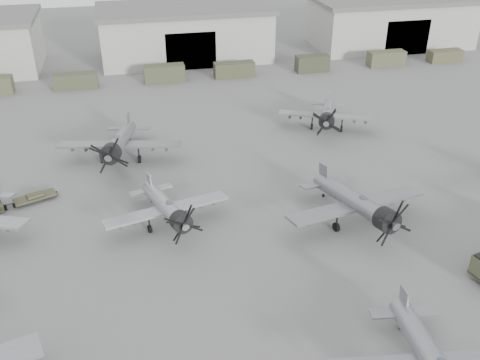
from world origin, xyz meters
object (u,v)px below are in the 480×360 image
object	(u,v)px
aircraft_mid_2	(358,204)
tug_trailer	(9,204)
aircraft_far_0	(119,143)
aircraft_mid_1	(168,208)
aircraft_far_1	(328,114)

from	to	relation	value
aircraft_mid_2	tug_trailer	bearing A→B (deg)	151.45
aircraft_far_0	aircraft_mid_2	bearing A→B (deg)	-28.36
aircraft_mid_2	tug_trailer	xyz separation A→B (m)	(-30.75, 9.92, -1.87)
aircraft_mid_1	aircraft_far_1	world-z (taller)	aircraft_far_1
aircraft_mid_2	aircraft_far_1	distance (m)	20.89
aircraft_far_0	tug_trailer	xyz separation A→B (m)	(-10.57, -7.20, -1.91)
aircraft_far_1	tug_trailer	size ratio (longest dim) A/B	1.74
aircraft_far_1	tug_trailer	bearing A→B (deg)	-140.26
aircraft_mid_2	tug_trailer	world-z (taller)	aircraft_mid_2
aircraft_mid_1	tug_trailer	bearing A→B (deg)	141.98
aircraft_far_1	aircraft_mid_1	bearing A→B (deg)	-118.11
aircraft_mid_1	aircraft_far_0	xyz separation A→B (m)	(-3.81, 13.66, 0.35)
aircraft_mid_2	aircraft_far_0	bearing A→B (deg)	129.03
tug_trailer	aircraft_far_1	bearing A→B (deg)	-5.08
aircraft_mid_2	aircraft_far_1	world-z (taller)	aircraft_mid_2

